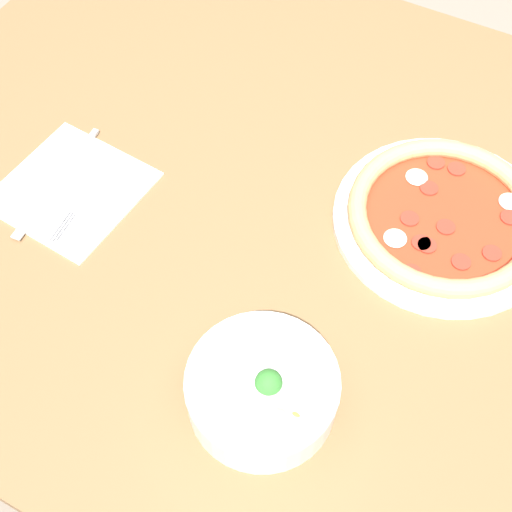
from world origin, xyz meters
TOP-DOWN VIEW (x-y plane):
  - ground_plane at (0.00, 0.00)m, footprint 8.00×8.00m
  - dining_table at (0.00, 0.00)m, footprint 1.29×1.03m
  - pizza at (-0.21, -0.07)m, footprint 0.30×0.30m
  - bowl at (-0.11, 0.28)m, footprint 0.18×0.18m
  - napkin at (0.29, 0.12)m, footprint 0.20×0.20m
  - fork at (0.26, 0.12)m, footprint 0.03×0.18m
  - knife at (0.31, 0.11)m, footprint 0.03×0.22m

SIDE VIEW (x-z plane):
  - ground_plane at x=0.00m, z-range 0.00..0.00m
  - dining_table at x=0.00m, z-range 0.28..1.04m
  - napkin at x=0.29m, z-range 0.75..0.76m
  - knife at x=0.31m, z-range 0.76..0.76m
  - fork at x=0.26m, z-range 0.76..0.76m
  - pizza at x=-0.21m, z-range 0.75..0.79m
  - bowl at x=-0.11m, z-range 0.75..0.83m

